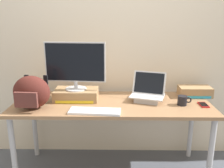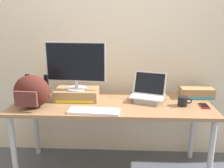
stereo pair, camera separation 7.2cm
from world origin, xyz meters
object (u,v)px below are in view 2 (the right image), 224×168
object	(u,v)px
cell_phone	(204,106)
toner_box_cyan	(196,92)
desktop_monitor	(76,65)
external_keyboard	(94,111)
plush_toy	(44,95)
toner_box_yellow	(77,94)
messenger_backpack	(32,92)
coffee_mug	(183,101)
open_laptop	(148,96)

from	to	relation	value
cell_phone	toner_box_cyan	size ratio (longest dim) A/B	0.43
cell_phone	desktop_monitor	bearing A→B (deg)	172.16
external_keyboard	plush_toy	bearing A→B (deg)	153.05
desktop_monitor	plush_toy	bearing A→B (deg)	-173.51
toner_box_yellow	messenger_backpack	size ratio (longest dim) A/B	1.22
toner_box_cyan	messenger_backpack	bearing A→B (deg)	-166.97
toner_box_yellow	cell_phone	distance (m)	1.20
coffee_mug	cell_phone	size ratio (longest dim) A/B	0.92
desktop_monitor	open_laptop	bearing A→B (deg)	3.08
desktop_monitor	toner_box_cyan	world-z (taller)	desktop_monitor
messenger_backpack	cell_phone	world-z (taller)	messenger_backpack
toner_box_yellow	open_laptop	size ratio (longest dim) A/B	1.13
toner_box_yellow	coffee_mug	xyz separation A→B (m)	(1.00, -0.14, -0.01)
messenger_backpack	coffee_mug	size ratio (longest dim) A/B	2.67
toner_box_yellow	desktop_monitor	world-z (taller)	desktop_monitor
messenger_backpack	plush_toy	world-z (taller)	messenger_backpack
external_keyboard	coffee_mug	size ratio (longest dim) A/B	3.48
toner_box_yellow	external_keyboard	size ratio (longest dim) A/B	0.93
external_keyboard	messenger_backpack	xyz separation A→B (m)	(-0.56, 0.10, 0.13)
coffee_mug	plush_toy	size ratio (longest dim) A/B	1.59
open_laptop	toner_box_cyan	bearing A→B (deg)	33.83
open_laptop	external_keyboard	xyz separation A→B (m)	(-0.48, -0.31, -0.04)
desktop_monitor	external_keyboard	distance (m)	0.51
desktop_monitor	plush_toy	world-z (taller)	desktop_monitor
coffee_mug	plush_toy	bearing A→B (deg)	174.46
open_laptop	cell_phone	world-z (taller)	open_laptop
open_laptop	plush_toy	distance (m)	1.01
open_laptop	external_keyboard	distance (m)	0.58
toner_box_yellow	plush_toy	world-z (taller)	toner_box_yellow
messenger_backpack	cell_phone	xyz separation A→B (m)	(1.54, 0.09, -0.14)
plush_toy	cell_phone	bearing A→B (deg)	-5.10
desktop_monitor	toner_box_cyan	distance (m)	1.23
messenger_backpack	cell_phone	distance (m)	1.55
messenger_backpack	coffee_mug	bearing A→B (deg)	8.40
open_laptop	toner_box_yellow	bearing A→B (deg)	-164.06
external_keyboard	plush_toy	world-z (taller)	plush_toy
desktop_monitor	open_laptop	xyz separation A→B (m)	(0.69, -0.02, -0.29)
messenger_backpack	coffee_mug	xyz separation A→B (m)	(1.35, 0.10, -0.10)
open_laptop	messenger_backpack	distance (m)	1.07
cell_phone	open_laptop	bearing A→B (deg)	165.15
messenger_backpack	cell_phone	size ratio (longest dim) A/B	2.45
toner_box_yellow	desktop_monitor	bearing A→B (deg)	-96.52
toner_box_cyan	open_laptop	bearing A→B (deg)	-163.93
external_keyboard	plush_toy	distance (m)	0.62
desktop_monitor	open_laptop	world-z (taller)	desktop_monitor
open_laptop	coffee_mug	world-z (taller)	open_laptop
messenger_backpack	coffee_mug	distance (m)	1.36
coffee_mug	plush_toy	xyz separation A→B (m)	(-1.32, 0.13, -0.00)
cell_phone	plush_toy	distance (m)	1.52
toner_box_yellow	coffee_mug	bearing A→B (deg)	-7.91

